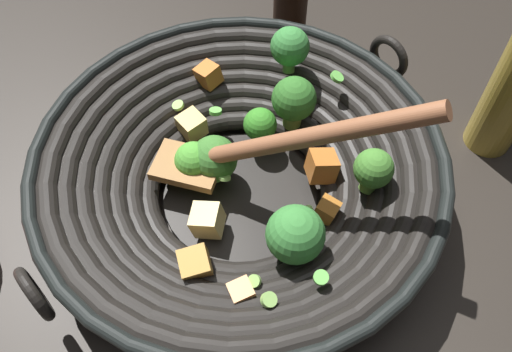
# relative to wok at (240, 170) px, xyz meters

# --- Properties ---
(ground_plane) EXTENTS (4.00, 4.00, 0.00)m
(ground_plane) POSITION_rel_wok_xyz_m (0.00, 0.00, -0.05)
(ground_plane) COLOR #28231E
(wok) EXTENTS (0.42, 0.42, 0.20)m
(wok) POSITION_rel_wok_xyz_m (0.00, 0.00, 0.00)
(wok) COLOR black
(wok) RESTS_ON ground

